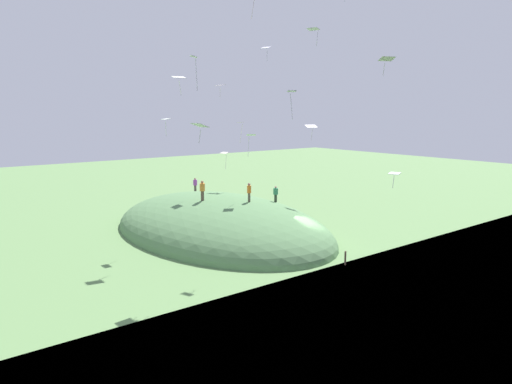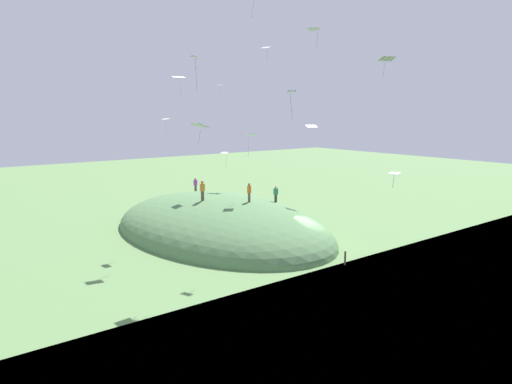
% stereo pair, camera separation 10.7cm
% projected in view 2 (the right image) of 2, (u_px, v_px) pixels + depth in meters
% --- Properties ---
extents(ground_plane, '(160.00, 160.00, 0.00)m').
position_uv_depth(ground_plane, '(310.00, 246.00, 40.02)').
color(ground_plane, '#5E854D').
extents(grass_hill, '(26.68, 16.78, 6.74)m').
position_uv_depth(grass_hill, '(219.00, 231.00, 45.01)').
color(grass_hill, '#557F4F').
rests_on(grass_hill, ground_plane).
extents(person_watching_kites, '(0.55, 0.55, 1.84)m').
position_uv_depth(person_watching_kites, '(202.00, 188.00, 42.84)').
color(person_watching_kites, brown).
rests_on(person_watching_kites, grass_hill).
extents(person_walking_path, '(0.54, 0.54, 1.58)m').
position_uv_depth(person_walking_path, '(195.00, 183.00, 52.43)').
color(person_walking_path, '#51473D').
rests_on(person_walking_path, grass_hill).
extents(person_near_shore, '(0.48, 0.48, 1.58)m').
position_uv_depth(person_near_shore, '(276.00, 192.00, 45.26)').
color(person_near_shore, '#2E3A2A').
rests_on(person_near_shore, grass_hill).
extents(person_on_hilltop, '(0.49, 0.49, 1.74)m').
position_uv_depth(person_on_hilltop, '(249.00, 190.00, 42.36)').
color(person_on_hilltop, brown).
rests_on(person_on_hilltop, grass_hill).
extents(kite_0, '(0.92, 0.77, 1.14)m').
position_uv_depth(kite_0, '(266.00, 48.00, 38.24)').
color(kite_0, white).
extents(kite_1, '(1.01, 0.84, 1.80)m').
position_uv_depth(kite_1, '(225.00, 154.00, 48.51)').
color(kite_1, white).
extents(kite_3, '(0.96, 0.78, 1.26)m').
position_uv_depth(kite_3, '(394.00, 174.00, 36.72)').
color(kite_3, white).
extents(kite_4, '(1.20, 1.40, 1.46)m').
position_uv_depth(kite_4, '(387.00, 59.00, 37.24)').
color(kite_4, silver).
extents(kite_5, '(0.83, 0.94, 2.21)m').
position_uv_depth(kite_5, '(241.00, 124.00, 50.02)').
color(kite_5, silver).
extents(kite_6, '(1.22, 0.85, 1.36)m').
position_uv_depth(kite_6, '(199.00, 126.00, 30.89)').
color(kite_6, white).
extents(kite_7, '(0.88, 0.64, 1.53)m').
position_uv_depth(kite_7, '(166.00, 120.00, 40.56)').
color(kite_7, white).
extents(kite_8, '(1.04, 0.87, 1.33)m').
position_uv_depth(kite_8, '(313.00, 30.00, 35.69)').
color(kite_8, white).
extents(kite_9, '(1.08, 0.79, 1.26)m').
position_uv_depth(kite_9, '(220.00, 86.00, 48.15)').
color(kite_9, white).
extents(kite_10, '(1.08, 1.28, 1.62)m').
position_uv_depth(kite_10, '(311.00, 127.00, 46.46)').
color(kite_10, white).
extents(kite_11, '(0.68, 0.75, 2.00)m').
position_uv_depth(kite_11, '(291.00, 95.00, 32.45)').
color(kite_11, white).
extents(kite_12, '(0.73, 0.62, 2.15)m').
position_uv_depth(kite_12, '(194.00, 61.00, 29.05)').
color(kite_12, white).
extents(kite_14, '(0.95, 1.22, 1.60)m').
position_uv_depth(kite_14, '(179.00, 78.00, 39.06)').
color(kite_14, silver).
extents(kite_15, '(0.96, 1.01, 2.13)m').
position_uv_depth(kite_15, '(251.00, 137.00, 43.16)').
color(kite_15, silver).
extents(mooring_post, '(0.14, 0.14, 1.07)m').
position_uv_depth(mooring_post, '(345.00, 258.00, 34.99)').
color(mooring_post, brown).
rests_on(mooring_post, ground_plane).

